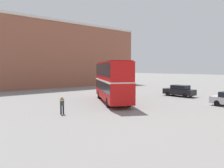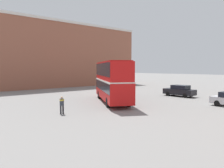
{
  "view_description": "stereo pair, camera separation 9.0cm",
  "coord_description": "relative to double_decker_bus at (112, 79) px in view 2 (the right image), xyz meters",
  "views": [
    {
      "loc": [
        18.94,
        -16.88,
        4.04
      ],
      "look_at": [
        -0.74,
        -0.15,
        2.16
      ],
      "focal_mm": 35.0,
      "sensor_mm": 36.0,
      "label": 1
    },
    {
      "loc": [
        19.0,
        -16.81,
        4.04
      ],
      "look_at": [
        -0.74,
        -0.15,
        2.16
      ],
      "focal_mm": 35.0,
      "sensor_mm": 36.0,
      "label": 2
    }
  ],
  "objects": [
    {
      "name": "double_decker_bus",
      "position": [
        0.0,
        0.0,
        0.0
      ],
      "size": [
        10.71,
        7.48,
        4.81
      ],
      "rotation": [
        0.0,
        0.0,
        -0.51
      ],
      "color": "red",
      "rests_on": "ground_plane"
    },
    {
      "name": "building_row_left",
      "position": [
        -25.56,
        6.91,
        4.21
      ],
      "size": [
        9.09,
        35.61,
        13.89
      ],
      "color": "#935642",
      "rests_on": "ground_plane"
    },
    {
      "name": "pedestrian_foreground",
      "position": [
        2.37,
        -7.78,
        -1.79
      ],
      "size": [
        0.41,
        0.41,
        1.57
      ],
      "rotation": [
        0.0,
        0.0,
        3.2
      ],
      "color": "#232328",
      "rests_on": "ground_plane"
    },
    {
      "name": "parked_car_kerb_far",
      "position": [
        2.2,
        10.85,
        -1.94
      ],
      "size": [
        4.5,
        1.87,
        1.62
      ],
      "rotation": [
        0.0,
        0.0,
        3.17
      ],
      "color": "black",
      "rests_on": "ground_plane"
    },
    {
      "name": "ground_plane",
      "position": [
        0.74,
        0.15,
        -2.75
      ],
      "size": [
        240.0,
        240.0,
        0.0
      ],
      "primitive_type": "plane",
      "color": "gray"
    }
  ]
}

